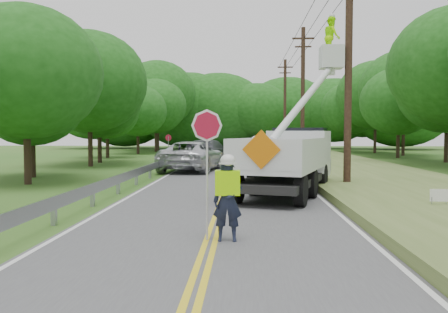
{
  "coord_description": "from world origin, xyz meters",
  "views": [
    {
      "loc": [
        0.72,
        -10.47,
        2.36
      ],
      "look_at": [
        0.0,
        6.0,
        1.5
      ],
      "focal_mm": 37.27,
      "sensor_mm": 36.0,
      "label": 1
    }
  ],
  "objects": [
    {
      "name": "tall_grass_verge",
      "position": [
        7.1,
        14.0,
        0.15
      ],
      "size": [
        7.0,
        96.0,
        0.3
      ],
      "primitive_type": "cube",
      "color": "#4C642B",
      "rests_on": "ground"
    },
    {
      "name": "road",
      "position": [
        0.0,
        14.0,
        0.01
      ],
      "size": [
        7.2,
        96.0,
        0.03
      ],
      "color": "#4B4B4D",
      "rests_on": "ground"
    },
    {
      "name": "ground",
      "position": [
        0.0,
        0.0,
        0.0
      ],
      "size": [
        140.0,
        140.0,
        0.0
      ],
      "primitive_type": "plane",
      "color": "#2A5E1A",
      "rests_on": "ground"
    },
    {
      "name": "guardrail",
      "position": [
        -4.02,
        14.91,
        0.55
      ],
      "size": [
        0.18,
        48.0,
        0.77
      ],
      "color": "gray",
      "rests_on": "ground"
    },
    {
      "name": "utility_poles",
      "position": [
        5.0,
        17.02,
        5.27
      ],
      "size": [
        1.6,
        43.3,
        10.0
      ],
      "color": "black",
      "rests_on": "ground"
    },
    {
      "name": "stop_sign_permanent",
      "position": [
        -4.66,
        22.2,
        1.44
      ],
      "size": [
        0.43,
        0.24,
        2.21
      ],
      "color": "gray",
      "rests_on": "ground"
    },
    {
      "name": "treeline_horizon",
      "position": [
        -0.01,
        56.34,
        5.5
      ],
      "size": [
        55.58,
        14.3,
        10.9
      ],
      "color": "#184D12",
      "rests_on": "ground"
    },
    {
      "name": "suv_silver",
      "position": [
        -2.46,
        17.63,
        0.92
      ],
      "size": [
        3.76,
        6.77,
        1.79
      ],
      "primitive_type": "imported",
      "rotation": [
        0.0,
        0.0,
        3.02
      ],
      "color": "silver",
      "rests_on": "road"
    },
    {
      "name": "flagger",
      "position": [
        0.35,
        -0.56,
        1.03
      ],
      "size": [
        1.09,
        0.42,
        2.83
      ],
      "color": "#191E33",
      "rests_on": "road"
    },
    {
      "name": "treeline_left",
      "position": [
        -10.2,
        31.64,
        5.65
      ],
      "size": [
        9.77,
        56.47,
        11.5
      ],
      "color": "#332319",
      "rests_on": "ground"
    },
    {
      "name": "suv_darkgrey",
      "position": [
        -2.01,
        24.41,
        0.91
      ],
      "size": [
        3.7,
        6.53,
        1.79
      ],
      "primitive_type": "imported",
      "rotation": [
        0.0,
        0.0,
        2.94
      ],
      "color": "#3E4147",
      "rests_on": "road"
    },
    {
      "name": "bucket_truck",
      "position": [
        2.72,
        8.07,
        1.6
      ],
      "size": [
        4.68,
        7.67,
        7.08
      ],
      "color": "black",
      "rests_on": "road"
    },
    {
      "name": "yard_sign",
      "position": [
        6.31,
        3.01,
        0.53
      ],
      "size": [
        0.51,
        0.07,
        0.74
      ],
      "color": "white",
      "rests_on": "ground"
    }
  ]
}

